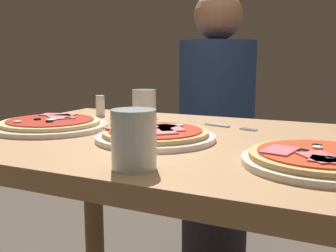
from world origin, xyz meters
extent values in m
cube|color=#9E754C|center=(0.00, 0.00, 0.70)|extent=(1.10, 0.73, 0.04)
cylinder|color=brown|center=(-0.49, 0.30, 0.34)|extent=(0.07, 0.07, 0.68)
cylinder|color=white|center=(-0.04, -0.06, 0.73)|extent=(0.28, 0.28, 0.01)
cylinder|color=tan|center=(-0.04, -0.06, 0.74)|extent=(0.24, 0.24, 0.01)
cylinder|color=#B72D19|center=(-0.04, -0.06, 0.75)|extent=(0.21, 0.21, 0.00)
torus|color=black|center=(-0.11, -0.10, 0.75)|extent=(0.02, 0.02, 0.00)
torus|color=black|center=(-0.06, -0.02, 0.75)|extent=(0.02, 0.02, 0.00)
torus|color=black|center=(-0.07, -0.04, 0.75)|extent=(0.02, 0.02, 0.00)
cube|color=#C65B66|center=(-0.05, -0.03, 0.75)|extent=(0.08, 0.08, 0.00)
cube|color=#D16B70|center=(-0.03, -0.07, 0.75)|extent=(0.11, 0.11, 0.00)
cube|color=#C65B66|center=(-0.11, -0.09, 0.75)|extent=(0.09, 0.08, 0.00)
cube|color=#D16B70|center=(-0.02, -0.03, 0.75)|extent=(0.10, 0.11, 0.00)
cylinder|color=beige|center=(-0.06, -0.04, 0.75)|extent=(0.02, 0.02, 0.00)
cylinder|color=beige|center=(-0.07, -0.08, 0.75)|extent=(0.03, 0.03, 0.00)
cylinder|color=beige|center=(-0.01, 0.01, 0.75)|extent=(0.02, 0.02, 0.00)
ellipsoid|color=white|center=(-0.06, -0.09, 0.76)|extent=(0.04, 0.03, 0.02)
cylinder|color=yellow|center=(-0.06, -0.09, 0.77)|extent=(0.02, 0.02, 0.00)
cylinder|color=silver|center=(-0.37, -0.04, 0.73)|extent=(0.30, 0.30, 0.01)
cylinder|color=#E5C17F|center=(-0.37, -0.04, 0.74)|extent=(0.26, 0.26, 0.01)
cylinder|color=#A82314|center=(-0.37, -0.04, 0.75)|extent=(0.23, 0.23, 0.00)
torus|color=black|center=(-0.34, -0.01, 0.75)|extent=(0.02, 0.02, 0.00)
torus|color=black|center=(-0.39, -0.06, 0.75)|extent=(0.02, 0.02, 0.00)
torus|color=black|center=(-0.34, -0.08, 0.75)|extent=(0.02, 0.02, 0.00)
cube|color=#D16B70|center=(-0.37, 0.00, 0.75)|extent=(0.11, 0.10, 0.00)
cube|color=#C65B66|center=(-0.40, 0.03, 0.75)|extent=(0.11, 0.07, 0.00)
cylinder|color=beige|center=(-0.41, -0.12, 0.75)|extent=(0.02, 0.02, 0.00)
cylinder|color=beige|center=(-0.35, -0.06, 0.75)|extent=(0.03, 0.03, 0.00)
cylinder|color=silver|center=(0.32, -0.13, 0.73)|extent=(0.27, 0.27, 0.01)
cylinder|color=tan|center=(0.32, -0.13, 0.74)|extent=(0.25, 0.25, 0.01)
cylinder|color=red|center=(0.32, -0.13, 0.75)|extent=(0.22, 0.22, 0.00)
torus|color=black|center=(0.33, -0.18, 0.75)|extent=(0.02, 0.02, 0.00)
torus|color=black|center=(0.29, -0.14, 0.75)|extent=(0.02, 0.02, 0.00)
torus|color=black|center=(0.31, -0.09, 0.75)|extent=(0.02, 0.02, 0.00)
cube|color=#C65B66|center=(0.32, -0.18, 0.75)|extent=(0.09, 0.09, 0.00)
cube|color=#C65B66|center=(0.25, -0.16, 0.75)|extent=(0.06, 0.08, 0.00)
cylinder|color=beige|center=(0.31, -0.11, 0.75)|extent=(0.02, 0.02, 0.00)
cylinder|color=silver|center=(-0.24, 0.25, 0.77)|extent=(0.08, 0.08, 0.09)
cylinder|color=silver|center=(-0.24, 0.25, 0.74)|extent=(0.07, 0.07, 0.03)
cylinder|color=silver|center=(0.03, -0.28, 0.77)|extent=(0.08, 0.08, 0.10)
cylinder|color=silver|center=(0.03, -0.28, 0.75)|extent=(0.07, 0.07, 0.06)
cube|color=silver|center=(0.02, 0.19, 0.72)|extent=(0.08, 0.03, 0.00)
cube|color=silver|center=(0.11, 0.16, 0.72)|extent=(0.04, 0.01, 0.00)
cube|color=silver|center=(0.12, 0.16, 0.72)|extent=(0.04, 0.01, 0.00)
cube|color=silver|center=(0.12, 0.16, 0.72)|extent=(0.04, 0.01, 0.00)
cube|color=silver|center=(0.12, 0.17, 0.72)|extent=(0.04, 0.01, 0.00)
cylinder|color=white|center=(-0.39, 0.22, 0.75)|extent=(0.03, 0.03, 0.05)
cylinder|color=silver|center=(-0.39, 0.22, 0.78)|extent=(0.03, 0.03, 0.01)
cylinder|color=black|center=(-0.17, 0.75, 0.23)|extent=(0.29, 0.29, 0.46)
cylinder|color=navy|center=(-0.17, 0.75, 0.72)|extent=(0.32, 0.32, 0.52)
sphere|color=#9E7051|center=(-0.17, 0.75, 1.08)|extent=(0.20, 0.20, 0.20)
camera|label=1|loc=(0.36, -0.86, 0.91)|focal=42.71mm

